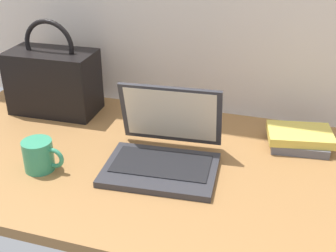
% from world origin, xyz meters
% --- Properties ---
extents(desk, '(1.60, 0.76, 0.03)m').
position_xyz_m(desk, '(0.00, 0.00, 0.01)').
color(desk, olive).
rests_on(desk, ground).
extents(laptop, '(0.33, 0.30, 0.21)m').
position_xyz_m(laptop, '(-0.02, -0.01, 0.08)').
color(laptop, '#2D2D33').
rests_on(laptop, desk).
extents(coffee_mug, '(0.12, 0.08, 0.09)m').
position_xyz_m(coffee_mug, '(-0.34, -0.14, 0.08)').
color(coffee_mug, '#338C66').
rests_on(coffee_mug, desk).
extents(remote_control_far, '(0.06, 0.16, 0.02)m').
position_xyz_m(remote_control_far, '(-0.15, 0.23, 0.04)').
color(remote_control_far, black).
rests_on(remote_control_far, desk).
extents(handbag, '(0.31, 0.17, 0.33)m').
position_xyz_m(handbag, '(-0.49, 0.22, 0.15)').
color(handbag, black).
rests_on(handbag, desk).
extents(book_stack, '(0.21, 0.16, 0.05)m').
position_xyz_m(book_stack, '(0.35, 0.21, 0.06)').
color(book_stack, '#595960').
rests_on(book_stack, desk).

